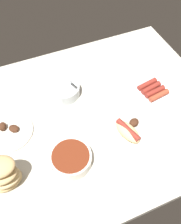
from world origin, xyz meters
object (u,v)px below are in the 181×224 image
object	(u,v)px
bowl_chili	(71,158)
plate_grilled_meat	(9,131)
bowl_coleslaw	(63,89)
plate_sausages	(152,91)
plate_hotdog_assembled	(128,133)
bread_stack	(2,175)

from	to	relation	value
bowl_chili	plate_grilled_meat	distance (cm)	29.61
bowl_coleslaw	plate_grilled_meat	distance (cm)	29.95
bowl_chili	bowl_coleslaw	bearing A→B (deg)	75.22
plate_sausages	bowl_coleslaw	bearing A→B (deg)	157.63
plate_grilled_meat	bowl_coleslaw	bearing A→B (deg)	21.35
plate_sausages	bowl_coleslaw	distance (cm)	40.77
plate_sausages	plate_grilled_meat	world-z (taller)	plate_grilled_meat
plate_grilled_meat	plate_hotdog_assembled	distance (cm)	48.62
bowl_coleslaw	plate_hotdog_assembled	xyz separation A→B (cm)	(16.28, -31.32, -1.26)
bowl_chili	plate_grilled_meat	xyz separation A→B (cm)	(-18.98, 22.63, -2.09)
bread_stack	plate_hotdog_assembled	distance (cm)	49.54
bowl_coleslaw	plate_grilled_meat	bearing A→B (deg)	-158.65
plate_grilled_meat	plate_hotdog_assembled	bearing A→B (deg)	-24.87
plate_grilled_meat	bread_stack	bearing A→B (deg)	-103.48
bowl_coleslaw	bread_stack	world-z (taller)	bowl_coleslaw
bread_stack	plate_grilled_meat	world-z (taller)	bread_stack
bread_stack	plate_grilled_meat	bearing A→B (deg)	76.52
bowl_chili	bowl_coleslaw	world-z (taller)	bowl_coleslaw
bowl_coleslaw	plate_hotdog_assembled	size ratio (longest dim) A/B	0.59
bowl_coleslaw	plate_grilled_meat	world-z (taller)	bowl_coleslaw
bowl_coleslaw	plate_hotdog_assembled	distance (cm)	35.32
bowl_chili	plate_sausages	bearing A→B (deg)	21.17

